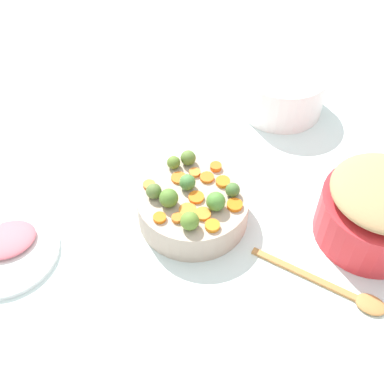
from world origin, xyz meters
The scene contains 28 objects.
tabletop centered at (0.00, 0.00, 0.01)m, with size 2.40×2.40×0.02m, color silver.
serving_bowl_carrots centered at (-0.02, -0.02, 0.06)m, with size 0.25×0.25×0.08m, color #C1A794.
metal_pot centered at (0.38, -0.05, 0.08)m, with size 0.24×0.24×0.11m, color red.
carrot_slice_0 centered at (-0.01, 0.05, 0.10)m, with size 0.03×0.03×0.01m, color orange.
carrot_slice_1 centered at (-0.05, -0.09, 0.10)m, with size 0.02×0.02×0.01m, color orange.
carrot_slice_2 centered at (-0.11, 0.01, 0.10)m, with size 0.03×0.03×0.01m, color orange.
carrot_slice_3 centered at (-0.01, -0.03, 0.10)m, with size 0.03×0.03×0.01m, color orange.
carrot_slice_4 centered at (0.01, 0.03, 0.10)m, with size 0.03×0.03×0.01m, color orange.
carrot_slice_5 centered at (0.03, -0.10, 0.10)m, with size 0.03×0.03×0.01m, color orange.
carrot_slice_6 centered at (0.07, -0.05, 0.10)m, with size 0.03×0.03×0.01m, color orange.
carrot_slice_7 centered at (0.03, 0.07, 0.10)m, with size 0.03×0.03×0.01m, color orange.
carrot_slice_8 centered at (0.01, -0.07, 0.10)m, with size 0.03×0.03×0.01m, color orange.
carrot_slice_9 centered at (-0.08, -0.09, 0.10)m, with size 0.03×0.03×0.01m, color orange.
carrot_slice_10 centered at (-0.05, 0.03, 0.10)m, with size 0.04×0.04×0.01m, color orange.
carrot_slice_11 centered at (0.05, 0.02, 0.10)m, with size 0.03×0.03×0.01m, color orange.
carrot_slice_12 centered at (-0.03, -0.06, 0.10)m, with size 0.04×0.04×0.01m, color orange.
brussels_sprout_0 centered at (-0.03, 0.08, 0.11)m, with size 0.04×0.04×0.04m, color #5B7732.
brussels_sprout_1 centered at (0.03, -0.05, 0.12)m, with size 0.04×0.04×0.04m, color #4F8835.
brussels_sprout_2 centered at (-0.03, 0.01, 0.12)m, with size 0.04×0.04×0.04m, color #4B823F.
brussels_sprout_3 centered at (0.07, -0.01, 0.11)m, with size 0.03×0.03×0.03m, color #497034.
brussels_sprout_4 centered at (-0.07, -0.04, 0.12)m, with size 0.04×0.04×0.04m, color #547C2E.
brussels_sprout_5 centered at (-0.06, 0.07, 0.11)m, with size 0.03×0.03×0.03m, color olive.
brussels_sprout_6 centered at (-0.02, -0.10, 0.12)m, with size 0.04×0.04×0.04m, color olive.
brussels_sprout_7 centered at (-0.10, -0.02, 0.11)m, with size 0.03×0.03×0.03m, color #577035.
wooden_spoon centered at (0.29, -0.20, 0.03)m, with size 0.27×0.17×0.01m.
casserole_dish centered at (0.22, 0.39, 0.08)m, with size 0.23×0.23×0.12m, color white.
ham_plate centered at (-0.42, -0.13, 0.03)m, with size 0.23×0.23×0.01m, color white.
ham_slice_main centered at (-0.42, -0.11, 0.04)m, with size 0.13×0.10×0.02m, color #D1626F.
Camera 1 is at (0.00, -0.72, 0.91)m, focal length 45.95 mm.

